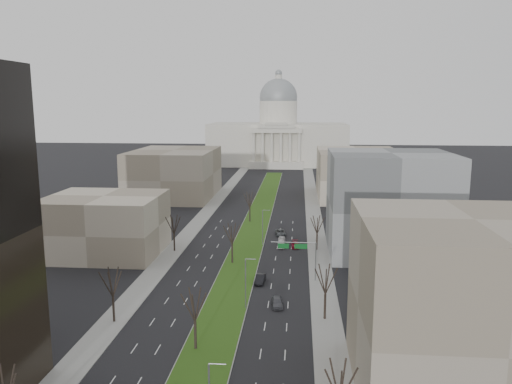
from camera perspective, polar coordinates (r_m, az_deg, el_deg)
The scene contains 26 objects.
ground at distance 151.06m, azimuth 0.05°, elevation -3.46°, with size 600.00×600.00×0.00m, color black.
median at distance 150.05m, azimuth 0.02°, elevation -3.51°, with size 8.00×222.03×0.20m.
sidewalk_left at distance 129.87m, azimuth -8.67°, elevation -5.79°, with size 5.00×330.00×0.15m, color gray.
sidewalk_right at distance 126.43m, azimuth 7.04°, elevation -6.19°, with size 5.00×330.00×0.15m, color gray.
capitol at distance 296.82m, azimuth 2.54°, elevation 6.34°, with size 80.00×46.00×55.00m.
building_beige_left at distance 123.58m, azimuth -16.86°, elevation -3.61°, with size 26.00×22.00×14.00m, color gray.
building_tan_right at distance 66.39m, azimuth 23.04°, elevation -12.17°, with size 26.00×24.00×22.00m, color gray.
building_grey_right at distance 122.50m, azimuth 14.94°, elevation -1.24°, with size 28.00×26.00×24.00m, color slate.
building_far_left at distance 194.12m, azimuth -9.28°, elevation 2.12°, with size 30.00×40.00×18.00m, color gray.
building_far_right at distance 194.45m, azimuth 11.54°, elevation 2.06°, with size 30.00×40.00×18.00m, color gray.
tree_left_mid at distance 84.91m, azimuth -16.12°, elevation -9.77°, with size 5.40×5.40×9.72m.
tree_left_far at distance 121.53m, azimuth -9.38°, elevation -3.61°, with size 5.28×5.28×9.50m.
tree_right_near at distance 56.31m, azimuth 9.60°, elevation -20.51°, with size 5.16×5.16×9.29m.
tree_right_mid at distance 83.35m, azimuth 7.97°, elevation -9.73°, with size 5.52×5.52×9.94m.
tree_right_far at distance 121.87m, azimuth 7.01°, elevation -3.66°, with size 5.04×5.04×9.07m.
tree_median_a at distance 73.55m, azimuth -7.03°, elevation -12.58°, with size 5.40×5.40×9.72m.
tree_median_b at distance 110.99m, azimuth -2.76°, elevation -4.71°, with size 5.40×5.40×9.72m.
tree_median_c at distance 149.76m, azimuth -0.71°, elevation -0.84°, with size 5.40×5.40×9.72m.
streetlamp_median_b at distance 87.29m, azimuth -1.16°, elevation -10.34°, with size 1.90×0.20×9.16m.
streetlamp_median_c at distance 125.42m, azimuth 0.79°, elevation -4.00°, with size 1.90×0.20×9.16m.
mast_arm_signs at distance 100.68m, azimuth 5.31°, elevation -6.81°, with size 9.12×0.24×8.09m.
car_grey_near at distance 90.02m, azimuth 2.42°, elevation -12.43°, with size 1.94×4.82×1.64m, color #47484E.
car_black at distance 100.92m, azimuth 0.48°, elevation -9.89°, with size 1.74×4.98×1.64m, color black.
car_red at distance 125.28m, azimuth 4.50°, elevation -6.00°, with size 1.94×4.77×1.38m, color maroon.
car_grey_far at distance 136.17m, azimuth 2.82°, elevation -4.65°, with size 2.51×5.44×1.51m, color #494D50.
box_van at distance 126.01m, azimuth 2.93°, elevation -5.78°, with size 1.56×6.67×1.86m, color silver.
Camera 1 is at (12.57, -26.37, 35.14)m, focal length 35.00 mm.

